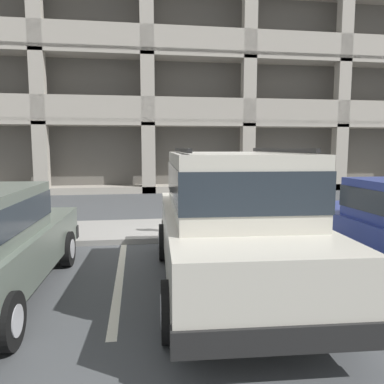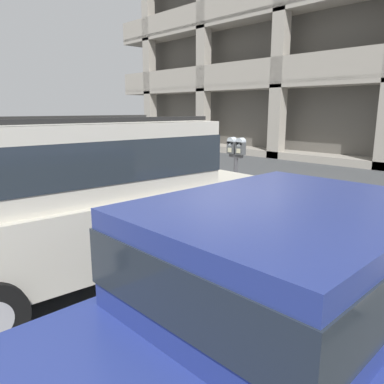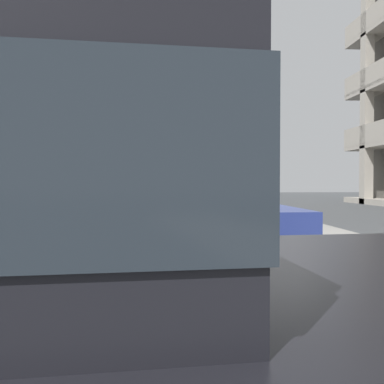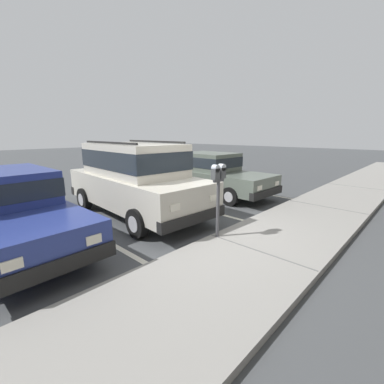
# 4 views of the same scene
# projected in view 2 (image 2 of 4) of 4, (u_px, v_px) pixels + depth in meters

# --- Properties ---
(ground_plane) EXTENTS (80.00, 80.00, 0.10)m
(ground_plane) POSITION_uv_depth(u_px,v_px,m) (222.00, 235.00, 6.62)
(ground_plane) COLOR #444749
(sidewalk) EXTENTS (40.00, 2.20, 0.12)m
(sidewalk) POSITION_uv_depth(u_px,v_px,m) (267.00, 215.00, 7.46)
(sidewalk) COLOR gray
(sidewalk) RESTS_ON ground_plane
(parking_stall_lines) EXTENTS (12.73, 4.80, 0.01)m
(parking_stall_lines) POSITION_uv_depth(u_px,v_px,m) (240.00, 287.00, 4.55)
(parking_stall_lines) COLOR silver
(parking_stall_lines) RESTS_ON ground_plane
(silver_suv) EXTENTS (2.19, 4.87, 2.03)m
(silver_suv) POSITION_uv_depth(u_px,v_px,m) (91.00, 193.00, 4.71)
(silver_suv) COLOR beige
(silver_suv) RESTS_ON ground_plane
(red_sedan) EXTENTS (1.95, 4.54, 1.54)m
(red_sedan) POSITION_uv_depth(u_px,v_px,m) (5.00, 178.00, 7.18)
(red_sedan) COLOR #5B665B
(red_sedan) RESTS_ON ground_plane
(dark_hatchback) EXTENTS (1.90, 4.51, 1.54)m
(dark_hatchback) POSITION_uv_depth(u_px,v_px,m) (297.00, 295.00, 2.68)
(dark_hatchback) COLOR navy
(dark_hatchback) RESTS_ON ground_plane
(parking_meter_near) EXTENTS (0.35, 0.12, 1.52)m
(parking_meter_near) POSITION_uv_depth(u_px,v_px,m) (236.00, 160.00, 6.59)
(parking_meter_near) COLOR #47474C
(parking_meter_near) RESTS_ON sidewalk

